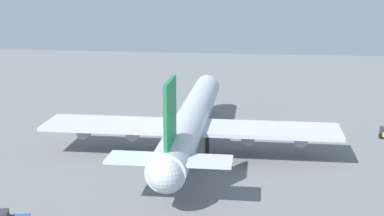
% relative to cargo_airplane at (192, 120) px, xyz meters
% --- Properties ---
extents(ground_plane, '(252.64, 252.64, 0.00)m').
position_rel_cargo_airplane_xyz_m(ground_plane, '(0.44, 0.00, -6.01)').
color(ground_plane, slate).
extents(cargo_airplane, '(63.16, 52.95, 17.94)m').
position_rel_cargo_airplane_xyz_m(cargo_airplane, '(0.00, 0.00, 0.00)').
color(cargo_airplane, silver).
rests_on(cargo_airplane, ground_plane).
extents(safety_cone_nose, '(0.55, 0.55, 0.79)m').
position_rel_cargo_airplane_xyz_m(safety_cone_nose, '(28.87, 2.54, -5.61)').
color(safety_cone_nose, orange).
rests_on(safety_cone_nose, ground_plane).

